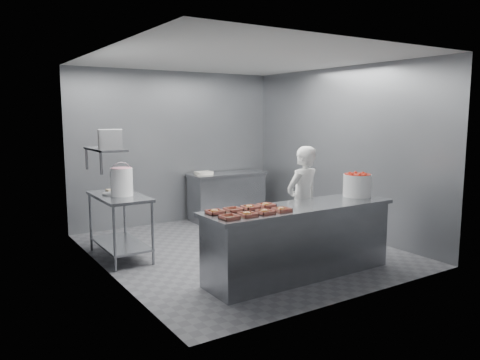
% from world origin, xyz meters
% --- Properties ---
extents(floor, '(4.50, 4.50, 0.00)m').
position_xyz_m(floor, '(0.00, 0.00, 0.00)').
color(floor, '#4C4C51').
rests_on(floor, ground).
extents(ceiling, '(4.50, 4.50, 0.00)m').
position_xyz_m(ceiling, '(0.00, 0.00, 2.80)').
color(ceiling, white).
rests_on(ceiling, wall_back).
extents(wall_back, '(4.00, 0.04, 2.80)m').
position_xyz_m(wall_back, '(0.00, 2.25, 1.40)').
color(wall_back, slate).
rests_on(wall_back, ground).
extents(wall_left, '(0.04, 4.50, 2.80)m').
position_xyz_m(wall_left, '(-2.00, 0.00, 1.40)').
color(wall_left, slate).
rests_on(wall_left, ground).
extents(wall_right, '(0.04, 4.50, 2.80)m').
position_xyz_m(wall_right, '(2.00, 0.00, 1.40)').
color(wall_right, slate).
rests_on(wall_right, ground).
extents(service_counter, '(2.60, 0.70, 0.90)m').
position_xyz_m(service_counter, '(0.00, -1.35, 0.45)').
color(service_counter, slate).
rests_on(service_counter, ground).
extents(prep_table, '(0.60, 1.20, 0.90)m').
position_xyz_m(prep_table, '(-1.65, 0.60, 0.59)').
color(prep_table, slate).
rests_on(prep_table, ground).
extents(back_counter, '(1.50, 0.60, 0.90)m').
position_xyz_m(back_counter, '(0.90, 1.90, 0.45)').
color(back_counter, slate).
rests_on(back_counter, ground).
extents(wall_shelf, '(0.35, 0.90, 0.03)m').
position_xyz_m(wall_shelf, '(-1.82, 0.60, 1.55)').
color(wall_shelf, slate).
rests_on(wall_shelf, wall_left).
extents(tray_0, '(0.19, 0.18, 0.04)m').
position_xyz_m(tray_0, '(-1.13, -1.50, 0.92)').
color(tray_0, tan).
rests_on(tray_0, service_counter).
extents(tray_1, '(0.19, 0.18, 0.06)m').
position_xyz_m(tray_1, '(-0.89, -1.50, 0.92)').
color(tray_1, tan).
rests_on(tray_1, service_counter).
extents(tray_2, '(0.19, 0.18, 0.06)m').
position_xyz_m(tray_2, '(-0.65, -1.50, 0.92)').
color(tray_2, tan).
rests_on(tray_2, service_counter).
extents(tray_3, '(0.19, 0.18, 0.06)m').
position_xyz_m(tray_3, '(-0.41, -1.50, 0.92)').
color(tray_3, tan).
rests_on(tray_3, service_counter).
extents(tray_4, '(0.19, 0.18, 0.06)m').
position_xyz_m(tray_4, '(-1.13, -1.20, 0.92)').
color(tray_4, tan).
rests_on(tray_4, service_counter).
extents(tray_5, '(0.19, 0.18, 0.04)m').
position_xyz_m(tray_5, '(-0.89, -1.20, 0.92)').
color(tray_5, tan).
rests_on(tray_5, service_counter).
extents(tray_6, '(0.19, 0.18, 0.06)m').
position_xyz_m(tray_6, '(-0.65, -1.20, 0.92)').
color(tray_6, tan).
rests_on(tray_6, service_counter).
extents(tray_7, '(0.19, 0.18, 0.06)m').
position_xyz_m(tray_7, '(-0.41, -1.20, 0.92)').
color(tray_7, tan).
rests_on(tray_7, service_counter).
extents(worker, '(0.63, 0.47, 1.58)m').
position_xyz_m(worker, '(0.55, -0.75, 0.79)').
color(worker, white).
rests_on(worker, ground).
extents(strawberry_tub, '(0.38, 0.38, 0.31)m').
position_xyz_m(strawberry_tub, '(1.08, -1.27, 1.07)').
color(strawberry_tub, white).
rests_on(strawberry_tub, service_counter).
extents(glaze_bucket, '(0.32, 0.30, 0.47)m').
position_xyz_m(glaze_bucket, '(-1.63, 0.54, 1.10)').
color(glaze_bucket, white).
rests_on(glaze_bucket, prep_table).
extents(bucket_lid, '(0.32, 0.32, 0.02)m').
position_xyz_m(bucket_lid, '(-1.70, 0.69, 0.91)').
color(bucket_lid, white).
rests_on(bucket_lid, prep_table).
extents(rag, '(0.15, 0.14, 0.02)m').
position_xyz_m(rag, '(-1.62, 1.04, 0.91)').
color(rag, '#CCB28C').
rests_on(rag, prep_table).
extents(appliance, '(0.40, 0.43, 0.26)m').
position_xyz_m(appliance, '(-1.82, 0.34, 1.70)').
color(appliance, gray).
rests_on(appliance, wall_shelf).
extents(paper_stack, '(0.33, 0.26, 0.06)m').
position_xyz_m(paper_stack, '(0.40, 1.90, 0.93)').
color(paper_stack, silver).
rests_on(paper_stack, back_counter).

